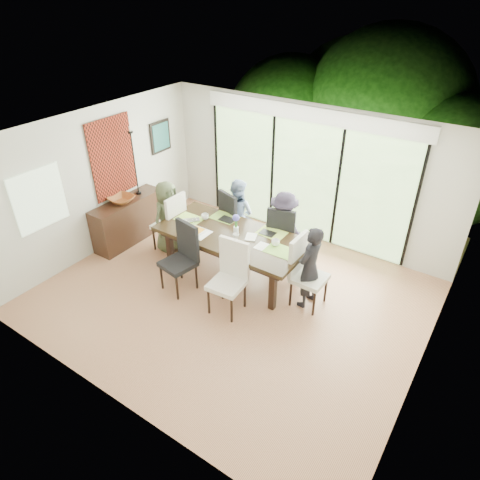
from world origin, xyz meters
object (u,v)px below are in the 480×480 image
Objects in this scene: table_top at (232,236)px; chair_far_right at (284,233)px; chair_right_end at (310,273)px; sideboard at (129,220)px; bowl at (121,199)px; person_far_left at (238,214)px; cup_a at (205,217)px; cup_b at (236,236)px; person_far_right at (283,229)px; chair_near_right at (227,280)px; person_right_end at (310,267)px; person_left_end at (168,217)px; chair_near_left at (177,259)px; chair_left_end at (168,221)px; laptop at (190,222)px; chair_far_left at (238,218)px; vase at (236,230)px; cup_c at (276,243)px.

chair_far_right reaches higher than table_top.
chair_far_right is (-0.95, 0.85, 0.00)m from chair_right_end.
bowl is (0.00, -0.10, 0.50)m from sideboard.
person_far_left is 10.40× the size of cup_a.
chair_right_end is at bearing 162.03° from person_far_left.
person_far_right is at bearing 66.73° from cup_b.
sideboard is (-2.88, 0.68, -0.16)m from chair_near_right.
person_far_left is at bearing -105.74° from person_right_end.
cup_a is (-2.20, 0.15, 0.27)m from chair_right_end.
person_right_end reaches higher than chair_right_end.
person_left_end reaches higher than chair_right_end.
bowl is at bearing -90.00° from sideboard.
bowl is (-1.93, -1.12, 0.23)m from person_far_left.
sideboard is (-3.86, -0.19, -0.27)m from person_right_end.
chair_right_end is at bearing 97.53° from person_right_end.
chair_left_end is at bearing 149.32° from chair_near_left.
bowl is at bearing 95.47° from chair_right_end.
person_left_end is at bearing 18.04° from bowl.
cup_b is (-0.40, -0.95, 0.27)m from chair_far_right.
person_left_end is 0.90× the size of sideboard.
person_left_end is 0.98m from bowl.
person_far_right is 12.90× the size of cup_b.
table_top is 1.02m from chair_near_right.
chair_near_left is 8.87× the size of cup_a.
cup_a is at bearing 74.90° from person_far_left.
laptop is at bearing -96.46° from person_left_end.
chair_right_end is 1.00× the size of chair_far_left.
chair_right_end is 3.89m from sideboard.
chair_left_end is at bearing 152.14° from chair_near_right.
chair_near_right is 2.58× the size of bowl.
sideboard is (-3.88, -0.19, -0.16)m from chair_right_end.
person_left_end reaches higher than sideboard.
chair_near_left is at bearing -78.91° from cup_a.
person_far_right is (2.05, 0.83, 0.10)m from chair_left_end.
person_right_end is (2.98, 0.00, 0.10)m from chair_left_end.
chair_near_left is at bearing 93.40° from person_far_left.
chair_far_right and chair_near_right have the same top height.
chair_far_right is at bearing 67.17° from cup_b.
chair_right_end is 0.77× the size of sideboard.
cup_c is at bearing 3.81° from vase.
chair_right_end is 2.58× the size of bowl.
cup_b is at bearing -33.69° from table_top.
chair_left_end is 1.58m from vase.
chair_left_end is 1.00× the size of chair_far_right.
person_far_right is at bearing 50.01° from chair_right_end.
person_left_end reaches higher than cup_c.
chair_far_right is at bearing 83.98° from chair_near_right.
person_far_right is 10.40× the size of cup_c.
table_top is 1.51m from chair_left_end.
chair_near_right is 1.06m from vase.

